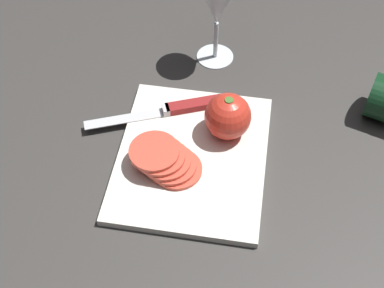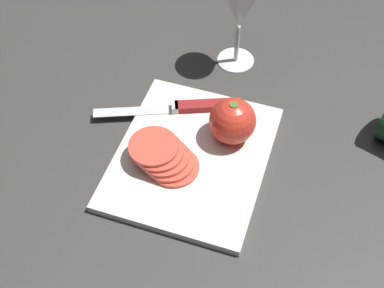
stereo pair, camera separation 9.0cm
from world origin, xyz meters
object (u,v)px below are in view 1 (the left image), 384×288
wine_glass (217,4)px  knife (182,108)px  whole_tomato (228,116)px  tomato_slice_stack_near (166,160)px

wine_glass → knife: (0.17, -0.04, -0.11)m
whole_tomato → knife: size_ratio=0.34×
wine_glass → knife: size_ratio=0.76×
whole_tomato → knife: bearing=-113.3°
whole_tomato → tomato_slice_stack_near: (0.09, -0.09, -0.02)m
whole_tomato → knife: (-0.04, -0.09, -0.04)m
whole_tomato → tomato_slice_stack_near: 0.13m
whole_tomato → tomato_slice_stack_near: whole_tomato is taller
wine_glass → tomato_slice_stack_near: 0.32m
wine_glass → whole_tomato: (0.21, 0.05, -0.08)m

